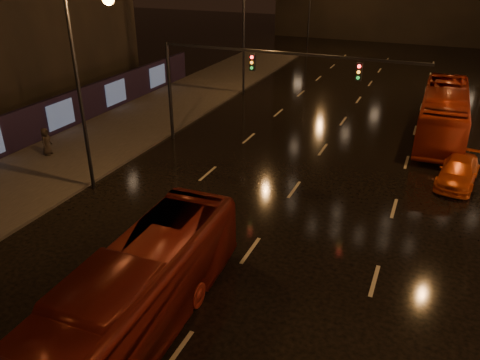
% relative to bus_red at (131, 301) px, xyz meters
% --- Properties ---
extents(ground, '(140.00, 140.00, 0.00)m').
position_rel_bus_red_xyz_m(ground, '(1.50, 15.96, -1.51)').
color(ground, black).
rests_on(ground, ground).
extents(sidewalk_left, '(7.00, 70.00, 0.15)m').
position_rel_bus_red_xyz_m(sidewalk_left, '(-12.00, 10.96, -1.44)').
color(sidewalk_left, '#38332D').
rests_on(sidewalk_left, ground).
extents(traffic_signal, '(15.31, 0.32, 6.20)m').
position_rel_bus_red_xyz_m(traffic_signal, '(-3.56, 15.96, 3.22)').
color(traffic_signal, black).
rests_on(traffic_signal, ground).
extents(bus_red, '(2.87, 10.94, 3.03)m').
position_rel_bus_red_xyz_m(bus_red, '(0.00, 0.00, 0.00)').
color(bus_red, '#60150D').
rests_on(bus_red, ground).
extents(bus_curb, '(2.76, 11.61, 3.23)m').
position_rel_bus_red_xyz_m(bus_curb, '(8.05, 23.29, 0.10)').
color(bus_curb, '#A42910').
rests_on(bus_curb, ground).
extents(taxi_far, '(2.38, 4.65, 1.29)m').
position_rel_bus_red_xyz_m(taxi_far, '(9.19, 16.17, -0.87)').
color(taxi_far, '#CD4B13').
rests_on(taxi_far, ground).
extents(pedestrian_c, '(0.74, 0.93, 1.65)m').
position_rel_bus_red_xyz_m(pedestrian_c, '(-13.37, 10.33, -0.54)').
color(pedestrian_c, black).
rests_on(pedestrian_c, sidewalk_left).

